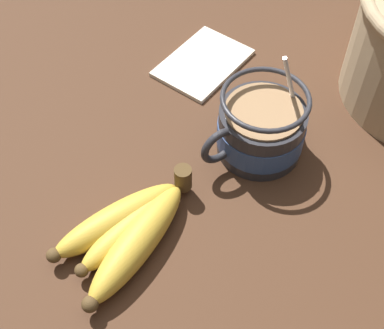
{
  "coord_description": "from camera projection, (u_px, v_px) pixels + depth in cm",
  "views": [
    {
      "loc": [
        25.34,
        32.51,
        53.89
      ],
      "look_at": [
        5.78,
        1.96,
        7.12
      ],
      "focal_mm": 50.0,
      "sensor_mm": 36.0,
      "label": 1
    }
  ],
  "objects": [
    {
      "name": "table",
      "position": [
        223.0,
        161.0,
        0.66
      ],
      "size": [
        138.32,
        138.32,
        3.25
      ],
      "color": "#422819",
      "rests_on": "ground"
    },
    {
      "name": "coffee_mug",
      "position": [
        260.0,
        129.0,
        0.63
      ],
      "size": [
        14.67,
        10.4,
        13.66
      ],
      "color": "#28282D",
      "rests_on": "table"
    },
    {
      "name": "banana_bunch",
      "position": [
        129.0,
        230.0,
        0.56
      ],
      "size": [
        17.83,
        10.88,
        4.15
      ],
      "color": "#4C381E",
      "rests_on": "table"
    },
    {
      "name": "napkin",
      "position": [
        203.0,
        63.0,
        0.75
      ],
      "size": [
        15.13,
        12.84,
        0.6
      ],
      "color": "beige",
      "rests_on": "table"
    }
  ]
}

